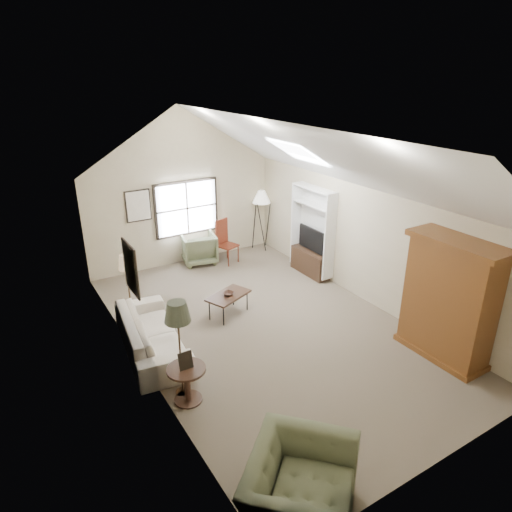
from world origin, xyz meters
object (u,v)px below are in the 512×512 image
armoire (449,300)px  side_table (187,384)px  coffee_table (229,305)px  side_chair (228,242)px  armchair_near (301,490)px  armchair_far (199,248)px  sofa (151,334)px

armoire → side_table: bearing=164.3°
coffee_table → side_chair: (1.30, 2.46, 0.34)m
armchair_near → armchair_far: 7.70m
coffee_table → side_table: bearing=-132.0°
armoire → side_chair: 5.86m
armchair_far → side_chair: 0.78m
side_table → side_chair: bearing=55.2°
armchair_near → coffee_table: 4.77m
sofa → side_table: 1.60m
sofa → side_table: (0.00, -1.60, -0.05)m
side_table → armoire: bearing=-15.7°
armchair_near → side_table: (-0.28, 2.52, -0.13)m
armoire → coffee_table: 4.23m
armchair_near → side_chair: 7.53m
side_chair → sofa: bearing=-157.4°
sofa → armchair_far: (2.46, 3.27, 0.05)m
armchair_near → coffee_table: bearing=29.4°
armchair_near → armchair_far: (2.18, 7.38, -0.03)m
sofa → armchair_far: 4.09m
armchair_far → side_chair: (0.65, -0.41, 0.18)m
sofa → armchair_near: armchair_near is taller
sofa → side_table: size_ratio=3.99×
armchair_near → side_chair: bearing=26.0°
armchair_far → side_table: 5.45m
armchair_far → side_chair: size_ratio=0.76×
armoire → armchair_near: size_ratio=1.67×
armoire → coffee_table: size_ratio=2.39×
armchair_far → side_chair: side_chair is taller
sofa → coffee_table: size_ratio=2.59×
armchair_near → armchair_far: armchair_near is taller
side_chair → side_table: bearing=-144.8°
armchair_near → sofa: bearing=51.9°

